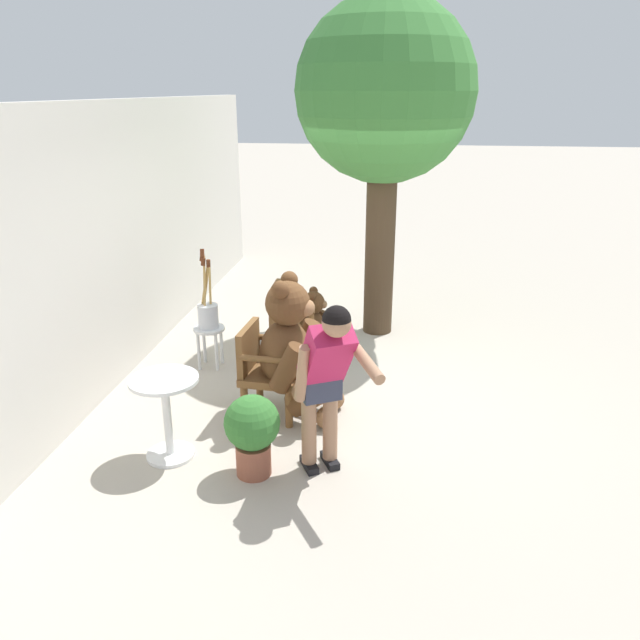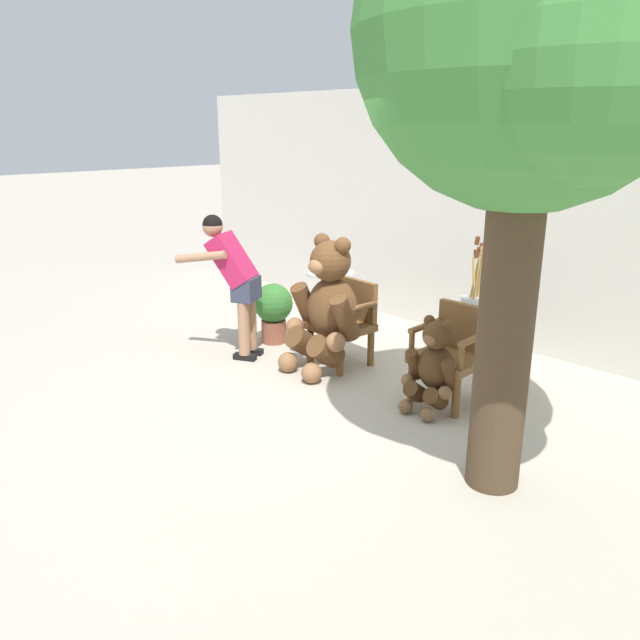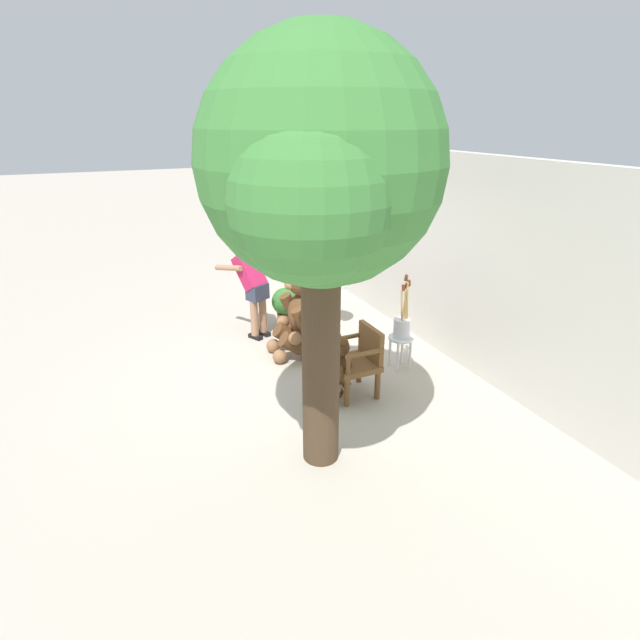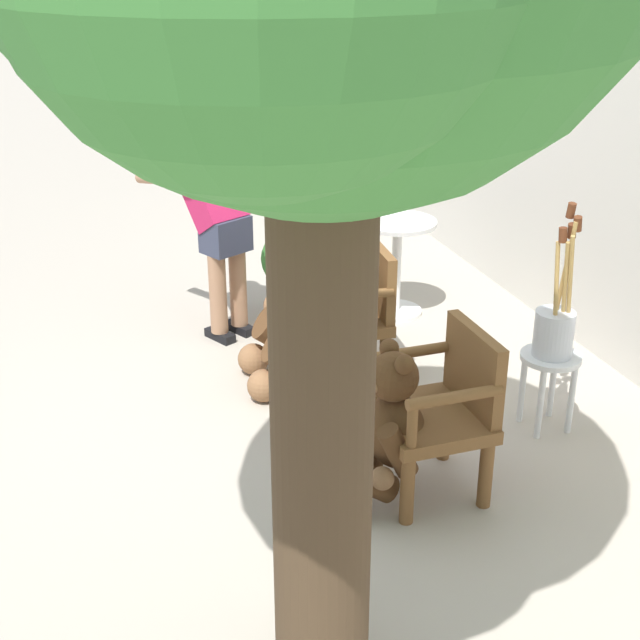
% 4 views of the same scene
% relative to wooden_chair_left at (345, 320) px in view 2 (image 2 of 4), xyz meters
% --- Properties ---
extents(ground_plane, '(60.00, 60.00, 0.00)m').
position_rel_wooden_chair_left_xyz_m(ground_plane, '(0.65, -0.66, -0.46)').
color(ground_plane, '#B2A899').
extents(back_wall, '(10.00, 0.16, 2.80)m').
position_rel_wooden_chair_left_xyz_m(back_wall, '(0.65, 1.74, 0.94)').
color(back_wall, beige).
rests_on(back_wall, ground).
extents(wooden_chair_left, '(0.60, 0.56, 0.86)m').
position_rel_wooden_chair_left_xyz_m(wooden_chair_left, '(0.00, 0.00, 0.00)').
color(wooden_chair_left, brown).
rests_on(wooden_chair_left, ground).
extents(wooden_chair_right, '(0.57, 0.53, 0.86)m').
position_rel_wooden_chair_left_xyz_m(wooden_chair_right, '(1.30, 0.00, 0.00)').
color(wooden_chair_right, brown).
rests_on(wooden_chair_right, ground).
extents(teddy_bear_large, '(0.82, 0.79, 1.36)m').
position_rel_wooden_chair_left_xyz_m(teddy_bear_large, '(-0.01, -0.25, 0.20)').
color(teddy_bear_large, brown).
rests_on(teddy_bear_large, ground).
extents(teddy_bear_small, '(0.50, 0.47, 0.83)m').
position_rel_wooden_chair_left_xyz_m(teddy_bear_small, '(1.30, -0.29, -0.06)').
color(teddy_bear_small, '#4C3019').
rests_on(teddy_bear_small, ground).
extents(person_visitor, '(0.71, 0.71, 1.50)m').
position_rel_wooden_chair_left_xyz_m(person_visitor, '(-0.95, -0.67, 0.44)').
color(person_visitor, black).
rests_on(person_visitor, ground).
extents(white_stool, '(0.34, 0.34, 0.46)m').
position_rel_wooden_chair_left_xyz_m(white_stool, '(0.94, 0.84, -0.11)').
color(white_stool, silver).
rests_on(white_stool, ground).
extents(brush_bucket, '(0.22, 0.22, 0.88)m').
position_rel_wooden_chair_left_xyz_m(brush_bucket, '(0.94, 0.84, 0.18)').
color(brush_bucket, silver).
rests_on(brush_bucket, white_stool).
extents(round_side_table, '(0.56, 0.56, 0.72)m').
position_rel_wooden_chair_left_xyz_m(round_side_table, '(-0.85, 0.65, -0.01)').
color(round_side_table, white).
rests_on(round_side_table, ground).
extents(patio_tree, '(2.14, 2.04, 3.89)m').
position_rel_wooden_chair_left_xyz_m(patio_tree, '(2.36, -0.99, 2.33)').
color(patio_tree, '#473523').
rests_on(patio_tree, ground).
extents(potted_plant, '(0.44, 0.44, 0.68)m').
position_rel_wooden_chair_left_xyz_m(potted_plant, '(-1.01, -0.10, -0.07)').
color(potted_plant, brown).
rests_on(potted_plant, ground).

